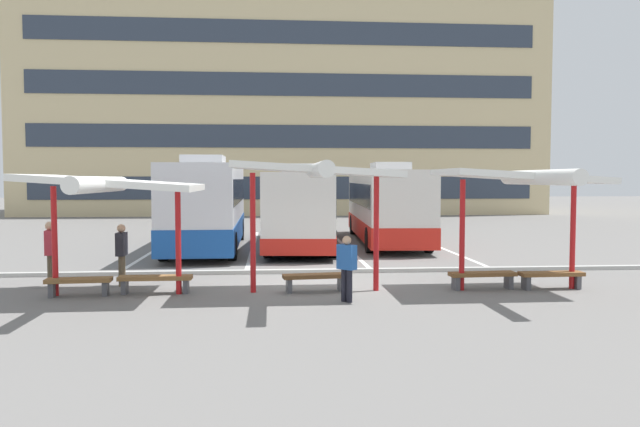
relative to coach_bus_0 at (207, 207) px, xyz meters
The scene contains 21 objects.
ground_plane 9.54m from the coach_bus_0, 66.15° to the right, with size 160.00×160.00×0.00m, color slate.
terminal_building 30.04m from the coach_bus_0, 82.40° to the left, with size 42.18×13.35×22.62m.
coach_bus_0 is the anchor object (origin of this frame).
coach_bus_1 4.07m from the coach_bus_0, ahead, with size 3.61×10.95×3.47m.
coach_bus_2 8.05m from the coach_bus_0, 14.90° to the left, with size 3.15×11.36×3.57m.
lane_stripe_0 2.77m from the coach_bus_0, 164.43° to the left, with size 0.16×14.00×0.01m, color white.
lane_stripe_1 2.59m from the coach_bus_0, 17.53° to the left, with size 0.16×14.00×0.01m, color white.
lane_stripe_2 6.03m from the coach_bus_0, ahead, with size 0.16×14.00×0.01m, color white.
lane_stripe_3 9.84m from the coach_bus_0, ahead, with size 0.16×14.00×0.01m, color white.
waiting_shelter_0 10.25m from the coach_bus_0, 96.72° to the right, with size 3.98×5.02×2.99m.
bench_0 10.28m from the coach_bus_0, 101.87° to the right, with size 1.57×0.53×0.45m.
bench_1 9.85m from the coach_bus_0, 91.72° to the right, with size 1.81×0.43×0.45m.
waiting_shelter_1 10.79m from the coach_bus_0, 69.69° to the right, with size 4.15×4.66×3.31m.
bench_2 10.57m from the coach_bus_0, 69.21° to the right, with size 1.68×0.60×0.45m.
waiting_shelter_2 13.61m from the coach_bus_0, 48.51° to the right, with size 3.96×4.48×3.13m.
bench_3 12.80m from the coach_bus_0, 50.55° to the right, with size 1.77×0.52×0.45m.
bench_4 14.09m from the coach_bus_0, 45.16° to the right, with size 1.69×0.47×0.45m.
platform_kerb 7.93m from the coach_bus_0, 60.70° to the right, with size 44.00×0.24×0.12m, color #ADADA8.
waiting_passenger_0 8.72m from the coach_bus_0, 99.23° to the right, with size 0.23×0.48×1.66m.
waiting_passenger_1 9.20m from the coach_bus_0, 110.70° to the right, with size 0.31×0.54×1.75m.
waiting_passenger_2 12.01m from the coach_bus_0, 68.66° to the right, with size 0.47×0.47×1.55m.
Camera 1 is at (-1.18, -16.56, 2.87)m, focal length 34.18 mm.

